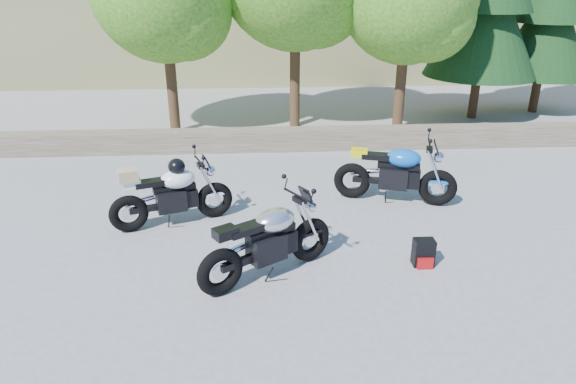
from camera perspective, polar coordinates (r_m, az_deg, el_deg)
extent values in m
plane|color=slate|center=(7.68, -1.04, -8.12)|extent=(90.00, 90.00, 0.00)
cube|color=#4E4734|center=(12.63, -2.18, 5.84)|extent=(22.00, 0.55, 0.50)
cylinder|color=#382314|center=(14.16, -12.87, 12.43)|extent=(0.28, 0.28, 3.02)
sphere|color=#1C6917|center=(13.60, -11.49, 19.03)|extent=(2.38, 2.38, 2.38)
cylinder|color=#382314|center=(14.39, 0.78, 13.83)|extent=(0.28, 0.28, 3.36)
cylinder|color=#382314|center=(14.33, 12.46, 12.36)|extent=(0.28, 0.28, 2.91)
sphere|color=#1C6917|center=(14.00, 15.44, 18.31)|extent=(2.29, 2.29, 2.29)
cylinder|color=#382314|center=(16.38, 20.19, 11.45)|extent=(0.26, 0.26, 2.16)
cone|color=black|center=(16.16, 21.10, 17.68)|extent=(3.17, 3.17, 3.24)
cylinder|color=#382314|center=(17.90, 26.00, 11.04)|extent=(0.26, 0.26, 1.92)
cone|color=black|center=(17.70, 26.92, 16.07)|extent=(2.82, 2.82, 2.88)
torus|color=black|center=(7.66, 2.50, -5.30)|extent=(0.66, 0.51, 0.68)
torus|color=black|center=(6.93, -7.55, -8.80)|extent=(0.66, 0.51, 0.68)
cylinder|color=silver|center=(7.66, 2.50, -5.30)|extent=(0.22, 0.16, 0.23)
cylinder|color=silver|center=(6.93, -7.55, -8.80)|extent=(0.22, 0.16, 0.23)
cube|color=black|center=(7.19, -2.41, -6.16)|extent=(0.60, 0.54, 0.38)
cube|color=black|center=(7.11, -1.94, -4.35)|extent=(0.72, 0.54, 0.11)
ellipsoid|color=silver|center=(7.08, -1.46, -3.12)|extent=(0.73, 0.68, 0.32)
cube|color=black|center=(6.86, -4.67, -4.13)|extent=(0.57, 0.48, 0.10)
cube|color=black|center=(6.70, -7.00, -4.52)|extent=(0.36, 0.34, 0.14)
cylinder|color=black|center=(7.21, 1.28, -0.50)|extent=(0.41, 0.61, 0.03)
sphere|color=silver|center=(7.38, 2.32, -1.48)|extent=(0.19, 0.19, 0.19)
torus|color=black|center=(9.10, -8.17, -0.86)|extent=(0.67, 0.37, 0.65)
torus|color=black|center=(8.88, -17.27, -2.32)|extent=(0.67, 0.37, 0.65)
cylinder|color=silver|center=(9.10, -8.17, -0.86)|extent=(0.22, 0.11, 0.22)
cylinder|color=silver|center=(8.88, -17.27, -2.32)|extent=(0.22, 0.11, 0.22)
cube|color=black|center=(8.91, -12.85, -0.90)|extent=(0.56, 0.45, 0.36)
cube|color=black|center=(8.83, -12.53, 0.50)|extent=(0.72, 0.39, 0.10)
ellipsoid|color=white|center=(8.79, -12.16, 1.42)|extent=(0.68, 0.57, 0.31)
cube|color=black|center=(8.73, -15.01, 0.99)|extent=(0.55, 0.38, 0.09)
cube|color=white|center=(8.69, -17.01, 0.93)|extent=(0.34, 0.29, 0.13)
cylinder|color=black|center=(8.79, -9.70, 3.23)|extent=(0.25, 0.64, 0.03)
sphere|color=silver|center=(8.88, -8.61, 2.33)|extent=(0.18, 0.18, 0.18)
ellipsoid|color=black|center=(8.72, -12.28, 2.79)|extent=(0.37, 0.38, 0.27)
cube|color=tan|center=(8.64, -17.38, 1.76)|extent=(0.37, 0.35, 0.20)
torus|color=black|center=(9.84, 16.28, 0.47)|extent=(0.72, 0.37, 0.70)
torus|color=black|center=(9.85, 7.13, 1.27)|extent=(0.72, 0.37, 0.70)
cylinder|color=silver|center=(9.84, 16.28, 0.47)|extent=(0.24, 0.11, 0.24)
cylinder|color=silver|center=(9.85, 7.13, 1.27)|extent=(0.24, 0.11, 0.24)
cube|color=black|center=(9.77, 11.64, 1.60)|extent=(0.60, 0.46, 0.39)
cube|color=black|center=(9.69, 12.20, 2.88)|extent=(0.79, 0.39, 0.11)
ellipsoid|color=#0C55B9|center=(9.64, 12.73, 3.70)|extent=(0.72, 0.59, 0.33)
cube|color=black|center=(9.64, 9.87, 3.95)|extent=(0.59, 0.39, 0.10)
cube|color=yellow|center=(9.65, 7.94, 4.36)|extent=(0.36, 0.30, 0.14)
cylinder|color=black|center=(9.57, 15.48, 4.89)|extent=(0.24, 0.70, 0.04)
sphere|color=silver|center=(9.64, 16.41, 3.74)|extent=(0.20, 0.20, 0.20)
cube|color=black|center=(7.85, 14.81, -6.50)|extent=(0.30, 0.22, 0.41)
cube|color=#A90E10|center=(7.79, 15.01, -7.68)|extent=(0.24, 0.04, 0.17)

